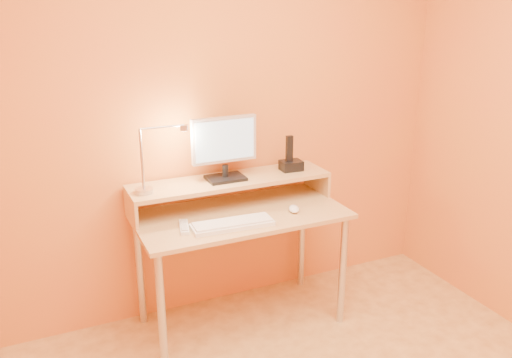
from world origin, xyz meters
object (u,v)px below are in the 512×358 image
phone_dock (291,165)px  monitor_panel (224,140)px  keyboard (233,225)px  remote_control (184,227)px  lamp_base (144,191)px  mouse (294,209)px

phone_dock → monitor_panel: bearing=-178.0°
keyboard → remote_control: 0.26m
monitor_panel → lamp_base: size_ratio=3.88×
monitor_panel → keyboard: bearing=-105.1°
lamp_base → keyboard: size_ratio=0.22×
mouse → remote_control: mouse is taller
monitor_panel → remote_control: bearing=-144.3°
lamp_base → mouse: 0.85m
phone_dock → mouse: size_ratio=1.26×
keyboard → remote_control: bearing=165.1°
keyboard → mouse: size_ratio=4.33×
lamp_base → remote_control: 0.30m
phone_dock → lamp_base: bearing=-174.8°
lamp_base → remote_control: size_ratio=0.58×
phone_dock → keyboard: 0.63m
remote_control → lamp_base: bearing=141.9°
keyboard → phone_dock: bearing=34.4°
phone_dock → keyboard: (-0.52, -0.31, -0.18)m
monitor_panel → keyboard: 0.51m
monitor_panel → keyboard: monitor_panel is taller
mouse → remote_control: 0.65m
monitor_panel → phone_dock: 0.48m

